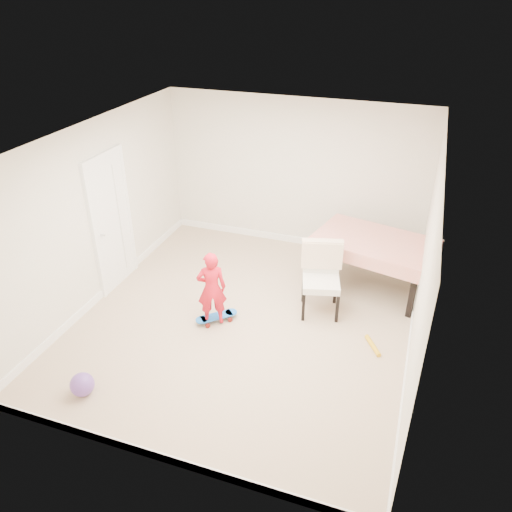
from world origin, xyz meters
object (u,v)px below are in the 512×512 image
(dining_chair, at_px, (321,281))
(skateboard, at_px, (217,318))
(balloon, at_px, (82,384))
(child, at_px, (212,291))
(dining_table, at_px, (372,263))

(dining_chair, distance_m, skateboard, 1.56)
(dining_chair, distance_m, balloon, 3.38)
(dining_chair, relative_size, child, 0.96)
(balloon, bearing_deg, skateboard, 63.05)
(skateboard, height_order, child, child)
(dining_chair, distance_m, child, 1.54)
(skateboard, xyz_separation_m, child, (-0.02, -0.07, 0.50))
(dining_chair, xyz_separation_m, balloon, (-2.23, -2.51, -0.39))
(skateboard, xyz_separation_m, balloon, (-0.92, -1.80, 0.09))
(skateboard, distance_m, balloon, 2.02)
(child, bearing_deg, skateboard, -134.82)
(dining_table, bearing_deg, dining_chair, -109.14)
(dining_chair, bearing_deg, skateboard, -166.27)
(balloon, bearing_deg, dining_table, 50.55)
(dining_table, distance_m, dining_chair, 1.10)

